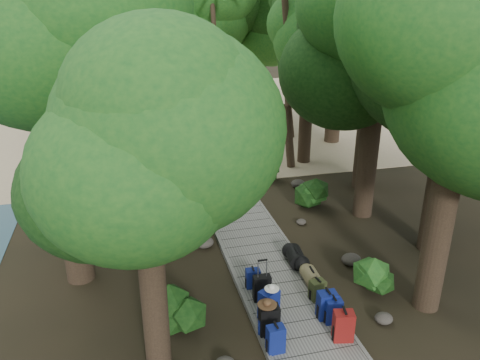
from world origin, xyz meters
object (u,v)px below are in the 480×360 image
object	(u,v)px
backpack_left_a	(276,338)
backpack_right_d	(317,289)
suitcase_on_boardwalk	(262,288)
duffel_right_khaki	(311,277)
backpack_left_d	(253,277)
lone_suitcase_on_sand	(212,150)
backpack_left_b	(269,319)
backpack_right_a	(343,324)
kayak	(131,150)
duffel_right_black	(296,257)
backpack_left_c	(269,303)
sun_lounger	(247,135)
backpack_right_c	(327,304)
backpack_right_b	(333,310)

from	to	relation	value
backpack_left_a	backpack_right_d	distance (m)	2.09
suitcase_on_boardwalk	duffel_right_khaki	bearing A→B (deg)	15.64
backpack_right_d	backpack_left_d	bearing A→B (deg)	138.33
backpack_left_d	lone_suitcase_on_sand	xyz separation A→B (m)	(0.98, 10.26, -0.07)
backpack_left_b	backpack_right_a	distance (m)	1.55
backpack_left_a	duffel_right_khaki	world-z (taller)	backpack_left_a
kayak	lone_suitcase_on_sand	bearing A→B (deg)	-29.89
lone_suitcase_on_sand	backpack_right_d	bearing A→B (deg)	-101.40
backpack_right_d	duffel_right_black	size ratio (longest dim) A/B	0.77
backpack_right_d	duffel_right_black	bearing A→B (deg)	79.04
duffel_right_khaki	backpack_left_d	bearing A→B (deg)	173.10
backpack_left_a	backpack_right_d	size ratio (longest dim) A/B	1.23
backpack_left_b	duffel_right_khaki	distance (m)	2.19
backpack_left_c	sun_lounger	bearing A→B (deg)	49.16
backpack_left_a	backpack_left_c	size ratio (longest dim) A/B	0.85
backpack_right_a	backpack_right_c	world-z (taller)	backpack_right_a
backpack_right_b	backpack_right_a	bearing A→B (deg)	-88.70
duffel_right_khaki	kayak	bearing A→B (deg)	111.43
backpack_left_d	backpack_right_c	size ratio (longest dim) A/B	0.75
backpack_left_a	backpack_left_d	xyz separation A→B (m)	(0.17, 2.27, -0.07)
backpack_left_b	duffel_right_khaki	world-z (taller)	backpack_left_b
backpack_left_d	backpack_right_d	distance (m)	1.59
backpack_left_c	lone_suitcase_on_sand	xyz separation A→B (m)	(0.96, 11.48, -0.19)
backpack_left_a	backpack_left_b	distance (m)	0.53
backpack_right_d	lone_suitcase_on_sand	world-z (taller)	backpack_right_d
backpack_left_a	duffel_right_black	bearing A→B (deg)	59.93
backpack_right_b	backpack_left_c	bearing A→B (deg)	164.39
suitcase_on_boardwalk	sun_lounger	xyz separation A→B (m)	(3.05, 12.74, -0.16)
backpack_right_c	duffel_right_black	bearing A→B (deg)	89.72
backpack_left_d	sun_lounger	xyz separation A→B (m)	(3.11, 12.18, -0.10)
backpack_left_a	lone_suitcase_on_sand	xyz separation A→B (m)	(1.15, 12.53, -0.14)
lone_suitcase_on_sand	kayak	distance (m)	3.77
lone_suitcase_on_sand	kayak	xyz separation A→B (m)	(-3.53, 1.32, -0.16)
duffel_right_khaki	duffel_right_black	bearing A→B (deg)	96.50
backpack_right_d	duffel_right_khaki	distance (m)	0.61
backpack_left_a	backpack_right_c	size ratio (longest dim) A/B	0.93
backpack_right_d	duffel_right_khaki	xyz separation A→B (m)	(0.10, 0.60, -0.07)
backpack_right_c	backpack_right_d	xyz separation A→B (m)	(0.07, 0.69, -0.09)
duffel_right_black	sun_lounger	xyz separation A→B (m)	(1.73, 11.47, -0.06)
backpack_right_c	duffel_right_black	size ratio (longest dim) A/B	1.01
backpack_right_a	backpack_right_c	distance (m)	0.75
backpack_right_b	backpack_right_d	size ratio (longest dim) A/B	1.20
backpack_left_a	backpack_right_d	xyz separation A→B (m)	(1.52, 1.43, -0.06)
backpack_right_a	duffel_right_khaki	distance (m)	2.04
backpack_left_a	kayak	world-z (taller)	backpack_left_a
backpack_left_d	backpack_left_c	bearing A→B (deg)	-84.39
backpack_right_b	suitcase_on_boardwalk	xyz separation A→B (m)	(-1.29, 1.16, -0.00)
backpack_right_a	sun_lounger	world-z (taller)	backpack_right_a
lone_suitcase_on_sand	duffel_right_khaki	bearing A→B (deg)	-100.77
backpack_left_d	suitcase_on_boardwalk	size ratio (longest dim) A/B	0.83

